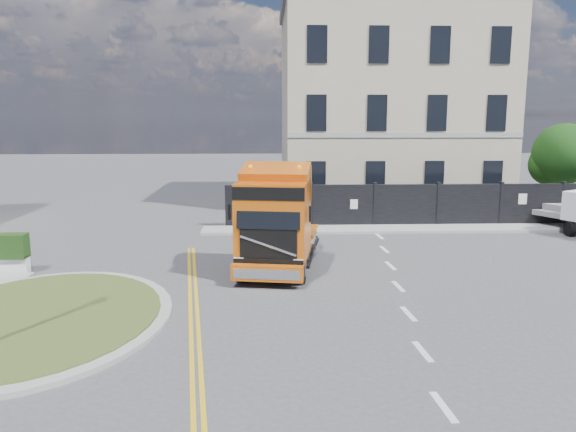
{
  "coord_description": "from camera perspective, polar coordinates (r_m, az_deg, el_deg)",
  "views": [
    {
      "loc": [
        -1.09,
        -16.84,
        5.2
      ],
      "look_at": [
        -0.35,
        1.99,
        1.8
      ],
      "focal_mm": 35.0,
      "sensor_mm": 36.0,
      "label": 1
    }
  ],
  "objects": [
    {
      "name": "pavement_far",
      "position": [
        26.43,
        13.36,
        -1.27
      ],
      "size": [
        20.0,
        1.6,
        0.12
      ],
      "primitive_type": "cube",
      "color": "#969691",
      "rests_on": "ground"
    },
    {
      "name": "truck",
      "position": [
        18.7,
        -1.19,
        -0.93
      ],
      "size": [
        3.11,
        6.17,
        3.53
      ],
      "rotation": [
        0.0,
        0.0,
        -0.16
      ],
      "color": "black",
      "rests_on": "ground"
    },
    {
      "name": "hoarding_fence",
      "position": [
        27.27,
        14.06,
        1.06
      ],
      "size": [
        18.8,
        0.25,
        2.0
      ],
      "color": "black",
      "rests_on": "ground"
    },
    {
      "name": "georgian_building",
      "position": [
        34.09,
        9.95,
        11.04
      ],
      "size": [
        12.3,
        10.3,
        12.8
      ],
      "color": "#B9AD93",
      "rests_on": "ground"
    },
    {
      "name": "traffic_island",
      "position": [
        15.9,
        -24.29,
        -9.5
      ],
      "size": [
        6.8,
        6.8,
        0.17
      ],
      "color": "#969691",
      "rests_on": "ground"
    },
    {
      "name": "ground",
      "position": [
        17.66,
        1.4,
        -6.9
      ],
      "size": [
        120.0,
        120.0,
        0.0
      ],
      "primitive_type": "plane",
      "color": "#424244",
      "rests_on": "ground"
    },
    {
      "name": "tree",
      "position": [
        32.88,
        25.95,
        5.45
      ],
      "size": [
        3.2,
        3.2,
        4.8
      ],
      "color": "#382619",
      "rests_on": "ground"
    }
  ]
}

